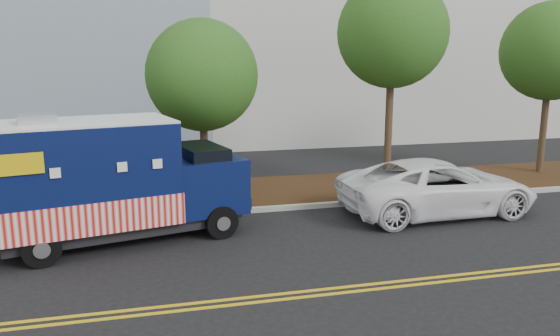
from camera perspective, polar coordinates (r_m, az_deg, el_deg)
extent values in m
plane|color=black|center=(15.16, -8.78, -6.53)|extent=(120.00, 120.00, 0.00)
cube|color=#9E9E99|center=(16.47, -9.25, -4.79)|extent=(120.00, 0.18, 0.15)
cube|color=black|center=(18.49, -9.82, -2.97)|extent=(120.00, 4.00, 0.15)
cube|color=gold|center=(11.04, -6.53, -13.62)|extent=(120.00, 0.10, 0.01)
cube|color=gold|center=(10.82, -6.35, -14.17)|extent=(120.00, 0.10, 0.01)
cylinder|color=#38281C|center=(18.45, -7.92, 1.83)|extent=(0.26, 0.26, 3.15)
sphere|color=#1F4E16|center=(18.20, -8.14, 9.57)|extent=(3.66, 3.66, 3.66)
cylinder|color=#38281C|center=(19.58, 11.28, 4.30)|extent=(0.26, 0.26, 4.52)
sphere|color=#1F4E16|center=(19.44, 11.66, 13.69)|extent=(3.76, 3.76, 3.76)
cylinder|color=#38281C|center=(23.85, 25.83, 3.93)|extent=(0.26, 0.26, 3.92)
sphere|color=#1F4E16|center=(23.69, 26.46, 10.89)|extent=(3.77, 3.77, 3.77)
cube|color=#473828|center=(16.78, -26.99, -1.67)|extent=(0.06, 0.06, 2.40)
cube|color=black|center=(14.79, -15.93, -5.56)|extent=(6.08, 3.23, 0.29)
cube|color=#09123F|center=(14.30, -19.90, -0.50)|extent=(4.77, 3.30, 2.48)
cube|color=red|center=(14.50, -19.66, -3.89)|extent=(4.82, 3.37, 0.78)
cube|color=white|center=(14.10, -20.26, 4.52)|extent=(4.77, 3.30, 0.06)
cube|color=#B7B7BA|center=(14.01, -24.08, 4.73)|extent=(0.99, 0.99, 0.23)
cube|color=#09123F|center=(15.10, -8.03, -1.49)|extent=(2.32, 2.59, 1.45)
cube|color=black|center=(14.95, -8.29, 1.08)|extent=(1.47, 2.20, 0.67)
cube|color=black|center=(15.55, -4.67, -2.87)|extent=(0.55, 2.03, 0.31)
cube|color=#B7B7BA|center=(15.53, -19.39, 0.66)|extent=(1.82, 0.46, 1.14)
cube|color=#DBB70B|center=(12.89, -26.17, 0.29)|extent=(1.21, 0.30, 0.47)
cube|color=#DBB70B|center=(15.32, -26.41, 1.91)|extent=(1.21, 0.30, 0.47)
cylinder|color=black|center=(14.41, -6.15, -5.63)|extent=(0.91, 0.48, 0.87)
cylinder|color=black|center=(16.32, -8.83, -3.62)|extent=(0.91, 0.48, 0.87)
cylinder|color=black|center=(13.57, -23.67, -7.70)|extent=(0.91, 0.48, 0.87)
cylinder|color=black|center=(15.58, -24.21, -5.29)|extent=(0.91, 0.48, 0.87)
imported|color=white|center=(17.07, 16.15, -1.91)|extent=(6.02, 2.91, 1.65)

